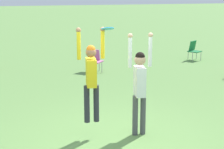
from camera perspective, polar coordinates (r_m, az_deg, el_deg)
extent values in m
plane|color=#608C47|center=(8.04, 0.17, -9.96)|extent=(120.00, 120.00, 0.00)
cylinder|color=#2D2D38|center=(7.95, -3.85, -4.53)|extent=(0.12, 0.12, 0.80)
cylinder|color=#2D2D38|center=(7.99, -2.41, -4.42)|extent=(0.12, 0.12, 0.80)
cube|color=yellow|center=(7.79, -3.19, 0.34)|extent=(0.26, 0.47, 0.57)
sphere|color=#9E704C|center=(7.70, -3.23, 3.38)|extent=(0.22, 0.22, 0.22)
sphere|color=orange|center=(7.69, -3.24, 3.82)|extent=(0.18, 0.18, 0.18)
cylinder|color=yellow|center=(7.63, -5.10, 4.51)|extent=(0.08, 0.08, 0.60)
sphere|color=#9E704C|center=(7.59, -5.14, 6.75)|extent=(0.10, 0.10, 0.10)
cylinder|color=yellow|center=(7.73, -1.43, 4.67)|extent=(0.08, 0.08, 0.60)
sphere|color=#9E704C|center=(7.69, -1.44, 6.89)|extent=(0.10, 0.10, 0.10)
cylinder|color=#4C4C51|center=(8.18, 3.55, -6.24)|extent=(0.12, 0.12, 0.89)
cylinder|color=#4C4C51|center=(8.23, 4.74, -6.12)|extent=(0.12, 0.12, 0.89)
cube|color=white|center=(7.99, 4.24, -1.04)|extent=(0.25, 0.42, 0.63)
sphere|color=tan|center=(7.89, 4.30, 2.24)|extent=(0.24, 0.24, 0.24)
sphere|color=black|center=(7.87, 4.30, 2.71)|extent=(0.20, 0.20, 0.20)
cylinder|color=white|center=(7.78, 2.76, 3.48)|extent=(0.08, 0.08, 0.67)
sphere|color=tan|center=(7.73, 2.79, 5.91)|extent=(0.10, 0.10, 0.10)
cylinder|color=white|center=(7.93, 5.85, 3.61)|extent=(0.08, 0.08, 0.67)
sphere|color=tan|center=(7.88, 5.90, 6.00)|extent=(0.10, 0.10, 0.10)
cylinder|color=#2D9EDB|center=(7.62, -0.68, 7.00)|extent=(0.26, 0.25, 0.09)
cylinder|color=gray|center=(16.69, 12.15, 2.68)|extent=(0.02, 0.02, 0.41)
cylinder|color=gray|center=(16.88, 13.39, 2.74)|extent=(0.02, 0.02, 0.41)
cylinder|color=gray|center=(17.05, 11.53, 2.93)|extent=(0.02, 0.02, 0.41)
cylinder|color=gray|center=(17.24, 12.75, 2.98)|extent=(0.02, 0.02, 0.41)
cube|color=#1E753D|center=(16.93, 12.49, 3.45)|extent=(0.67, 0.67, 0.04)
cube|color=#1E753D|center=(17.09, 12.18, 4.34)|extent=(0.46, 0.36, 0.43)
cylinder|color=gray|center=(13.97, -3.30, 0.98)|extent=(0.02, 0.02, 0.42)
cylinder|color=gray|center=(14.07, -1.55, 1.08)|extent=(0.02, 0.02, 0.42)
cylinder|color=gray|center=(14.39, -3.66, 1.34)|extent=(0.02, 0.02, 0.42)
cylinder|color=gray|center=(14.48, -1.96, 1.43)|extent=(0.02, 0.02, 0.42)
cube|color=#C666A3|center=(14.19, -2.63, 1.98)|extent=(0.72, 0.72, 0.04)
cube|color=#C666A3|center=(14.38, -2.84, 3.05)|extent=(0.47, 0.41, 0.42)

